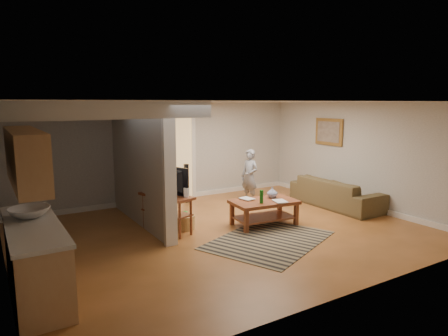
% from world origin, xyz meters
% --- Properties ---
extents(ground, '(7.50, 7.50, 0.00)m').
position_xyz_m(ground, '(0.00, 0.00, 0.00)').
color(ground, brown).
rests_on(ground, ground).
extents(room_shell, '(7.54, 6.02, 2.52)m').
position_xyz_m(room_shell, '(-1.07, 0.43, 1.46)').
color(room_shell, '#A3A19C').
rests_on(room_shell, ground).
extents(area_rug, '(2.74, 2.43, 0.01)m').
position_xyz_m(area_rug, '(0.43, -0.80, 0.01)').
color(area_rug, black).
rests_on(area_rug, ground).
extents(sofa, '(0.93, 2.34, 0.68)m').
position_xyz_m(sofa, '(3.30, 0.29, 0.00)').
color(sofa, '#463623').
rests_on(sofa, ground).
extents(coffee_table, '(1.39, 0.90, 0.78)m').
position_xyz_m(coffee_table, '(0.94, 0.01, 0.40)').
color(coffee_table, maroon).
rests_on(coffee_table, ground).
extents(tv_console, '(0.80, 1.25, 1.01)m').
position_xyz_m(tv_console, '(-0.94, 0.64, 0.67)').
color(tv_console, maroon).
rests_on(tv_console, ground).
extents(speaker_left, '(0.11, 0.11, 1.07)m').
position_xyz_m(speaker_left, '(-0.77, 1.18, 0.53)').
color(speaker_left, black).
rests_on(speaker_left, ground).
extents(speaker_right, '(0.10, 0.10, 0.98)m').
position_xyz_m(speaker_right, '(0.40, 2.54, 0.49)').
color(speaker_right, black).
rests_on(speaker_right, ground).
extents(toy_basket, '(0.43, 0.43, 0.38)m').
position_xyz_m(toy_basket, '(-0.60, 0.61, 0.16)').
color(toy_basket, '#A48747').
rests_on(toy_basket, ground).
extents(child, '(0.43, 0.56, 1.35)m').
position_xyz_m(child, '(1.70, 1.64, 0.00)').
color(child, gray).
rests_on(child, ground).
extents(toddler, '(0.41, 0.32, 0.81)m').
position_xyz_m(toddler, '(-0.04, 2.68, 0.00)').
color(toddler, '#202643').
rests_on(toddler, ground).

